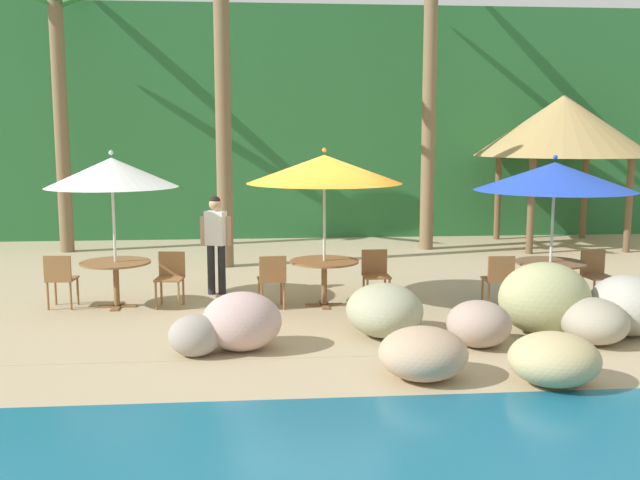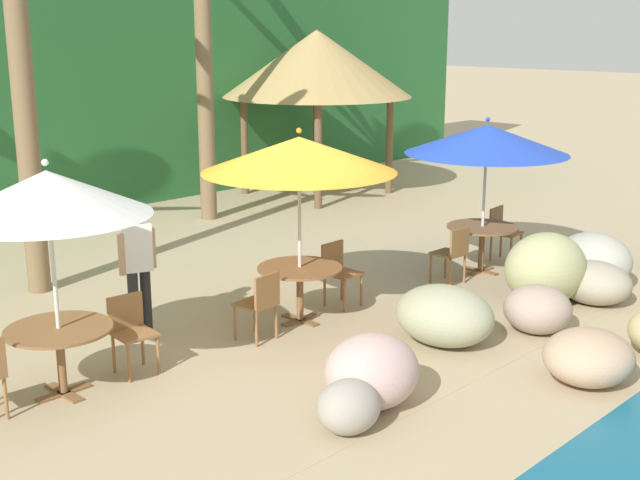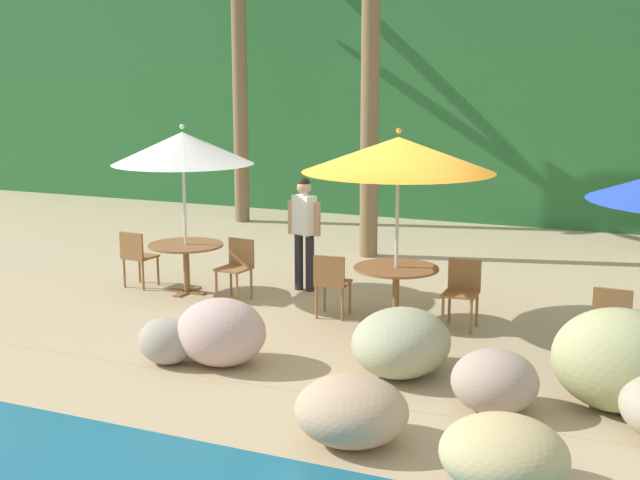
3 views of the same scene
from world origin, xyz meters
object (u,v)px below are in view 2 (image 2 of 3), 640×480
at_px(dining_table_orange, 300,276).
at_px(dining_table_blue, 482,234).
at_px(waiter_in_white, 138,260).
at_px(umbrella_orange, 299,155).
at_px(palapa_hut, 317,64).
at_px(chair_white_seaward, 131,328).
at_px(dining_table_white, 59,339).
at_px(umbrella_white, 47,193).
at_px(chair_blue_inland, 453,251).
at_px(chair_blue_seaward, 502,229).
at_px(chair_orange_seaward, 338,269).
at_px(chair_orange_inland, 261,301).
at_px(umbrella_blue, 487,139).

height_order(dining_table_orange, dining_table_blue, same).
bearing_deg(dining_table_blue, waiter_in_white, 164.98).
bearing_deg(umbrella_orange, palapa_hut, 42.79).
bearing_deg(chair_white_seaward, dining_table_white, 179.99).
bearing_deg(umbrella_white, chair_blue_inland, -6.32).
bearing_deg(waiter_in_white, dining_table_orange, -29.72).
height_order(dining_table_blue, chair_blue_seaward, chair_blue_seaward).
xyz_separation_m(chair_white_seaward, dining_table_blue, (6.00, -0.60, 0.10)).
bearing_deg(palapa_hut, dining_table_orange, -137.21).
height_order(umbrella_white, dining_table_orange, umbrella_white).
xyz_separation_m(chair_white_seaward, chair_orange_seaward, (3.29, -0.07, 0.00)).
distance_m(dining_table_white, chair_orange_inland, 2.49).
bearing_deg(dining_table_blue, chair_blue_seaward, 11.70).
relative_size(chair_white_seaward, chair_blue_inland, 1.00).
relative_size(dining_table_orange, dining_table_blue, 1.00).
bearing_deg(chair_blue_inland, umbrella_orange, 169.86).
distance_m(umbrella_orange, chair_blue_inland, 3.22).
bearing_deg(waiter_in_white, umbrella_orange, -29.72).
relative_size(umbrella_white, dining_table_white, 2.26).
xyz_separation_m(dining_table_orange, umbrella_blue, (3.56, -0.42, 1.47)).
relative_size(chair_orange_inland, umbrella_blue, 0.35).
relative_size(umbrella_white, palapa_hut, 0.59).
height_order(dining_table_white, chair_orange_seaward, chair_orange_seaward).
relative_size(dining_table_orange, chair_orange_inland, 1.26).
distance_m(umbrella_white, palapa_hut, 11.22).
height_order(chair_orange_seaward, umbrella_blue, umbrella_blue).
distance_m(chair_white_seaward, palapa_hut, 10.74).
distance_m(umbrella_white, chair_orange_seaward, 4.46).
height_order(umbrella_blue, waiter_in_white, umbrella_blue).
bearing_deg(chair_orange_inland, palapa_hut, 40.10).
height_order(dining_table_orange, chair_blue_inland, chair_blue_inland).
bearing_deg(umbrella_orange, dining_table_orange, 90.00).
distance_m(chair_white_seaward, chair_orange_seaward, 3.30).
distance_m(umbrella_orange, waiter_in_white, 2.36).
bearing_deg(dining_table_white, dining_table_blue, -5.01).
bearing_deg(chair_orange_seaward, chair_white_seaward, 178.79).
height_order(umbrella_orange, chair_blue_inland, umbrella_orange).
distance_m(umbrella_blue, chair_blue_inland, 1.79).
relative_size(umbrella_white, umbrella_blue, 1.01).
height_order(dining_table_orange, palapa_hut, palapa_hut).
relative_size(umbrella_orange, chair_blue_inland, 2.91).
bearing_deg(dining_table_blue, chair_white_seaward, 174.28).
distance_m(chair_orange_inland, dining_table_blue, 4.40).
bearing_deg(chair_orange_seaward, palapa_hut, 46.35).
distance_m(umbrella_orange, dining_table_blue, 3.91).
relative_size(chair_blue_seaward, waiter_in_white, 0.51).
distance_m(dining_table_orange, chair_orange_seaward, 0.86).
xyz_separation_m(chair_orange_seaward, waiter_in_white, (-2.61, 0.90, 0.47)).
xyz_separation_m(umbrella_white, chair_orange_seaward, (4.15, -0.07, -1.63)).
bearing_deg(umbrella_blue, dining_table_orange, 173.27).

